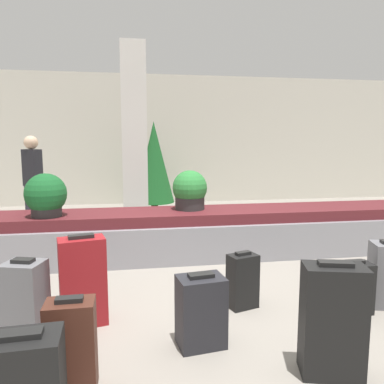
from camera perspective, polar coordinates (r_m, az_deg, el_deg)
name	(u,v)px	position (r m, az deg, el deg)	size (l,w,h in m)	color
ground_plane	(222,310)	(3.68, 4.65, -17.44)	(18.00, 18.00, 0.00)	gray
back_wall	(162,140)	(9.55, -4.53, 7.95)	(18.00, 0.06, 3.20)	beige
carousel	(192,233)	(5.18, 0.00, -6.32)	(7.32, 0.95, 0.63)	gray
pillar	(134,139)	(6.55, -8.76, 7.98)	(0.42, 0.42, 3.20)	silver
suitcase_0	(83,281)	(3.40, -16.29, -12.91)	(0.42, 0.31, 0.79)	maroon
suitcase_1	(353,288)	(3.82, 23.27, -13.26)	(0.34, 0.19, 0.50)	black
suitcase_3	(71,346)	(2.63, -17.90, -21.44)	(0.30, 0.21, 0.62)	#472319
suitcase_4	(333,320)	(2.79, 20.63, -17.85)	(0.45, 0.33, 0.79)	black
suitcase_6	(243,281)	(3.65, 7.71, -13.25)	(0.31, 0.25, 0.54)	black
suitcase_7	(201,311)	(3.00, 1.36, -17.68)	(0.38, 0.30, 0.57)	#232328
suitcase_8	(25,300)	(3.37, -24.04, -14.73)	(0.36, 0.33, 0.65)	slate
potted_plant_0	(190,191)	(5.14, -0.34, 0.19)	(0.48, 0.48, 0.54)	#2D2D2D
potted_plant_1	(46,196)	(4.99, -21.38, -0.56)	(0.51, 0.51, 0.54)	#2D2D2D
traveler_0	(33,175)	(7.02, -23.10, 2.43)	(0.36, 0.34, 1.66)	#282833
decorated_tree	(154,162)	(8.51, -5.80, 4.50)	(0.90, 0.90, 2.00)	#4C331E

